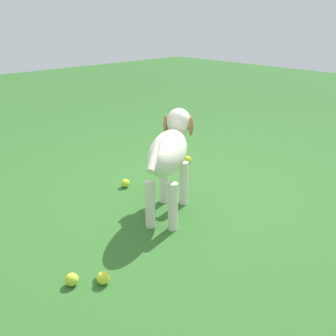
# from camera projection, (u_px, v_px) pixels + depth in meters

# --- Properties ---
(ground) EXTENTS (14.00, 14.00, 0.00)m
(ground) POSITION_uv_depth(u_px,v_px,m) (179.00, 198.00, 3.01)
(ground) COLOR #2D6026
(dog) EXTENTS (0.82, 0.58, 0.65)m
(dog) POSITION_uv_depth(u_px,v_px,m) (170.00, 151.00, 2.67)
(dog) COLOR silver
(dog) RESTS_ON ground
(tennis_ball_0) EXTENTS (0.07, 0.07, 0.07)m
(tennis_ball_0) POSITION_uv_depth(u_px,v_px,m) (72.00, 279.00, 2.04)
(tennis_ball_0) COLOR #BFD535
(tennis_ball_0) RESTS_ON ground
(tennis_ball_1) EXTENTS (0.07, 0.07, 0.07)m
(tennis_ball_1) POSITION_uv_depth(u_px,v_px,m) (188.00, 160.00, 3.69)
(tennis_ball_1) COLOR yellow
(tennis_ball_1) RESTS_ON ground
(tennis_ball_2) EXTENTS (0.07, 0.07, 0.07)m
(tennis_ball_2) POSITION_uv_depth(u_px,v_px,m) (163.00, 165.00, 3.56)
(tennis_ball_2) COLOR #CFE13A
(tennis_ball_2) RESTS_ON ground
(tennis_ball_3) EXTENTS (0.07, 0.07, 0.07)m
(tennis_ball_3) POSITION_uv_depth(u_px,v_px,m) (103.00, 278.00, 2.05)
(tennis_ball_3) COLOR #D1D937
(tennis_ball_3) RESTS_ON ground
(tennis_ball_4) EXTENTS (0.07, 0.07, 0.07)m
(tennis_ball_4) POSITION_uv_depth(u_px,v_px,m) (125.00, 183.00, 3.18)
(tennis_ball_4) COLOR #C7D72D
(tennis_ball_4) RESTS_ON ground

